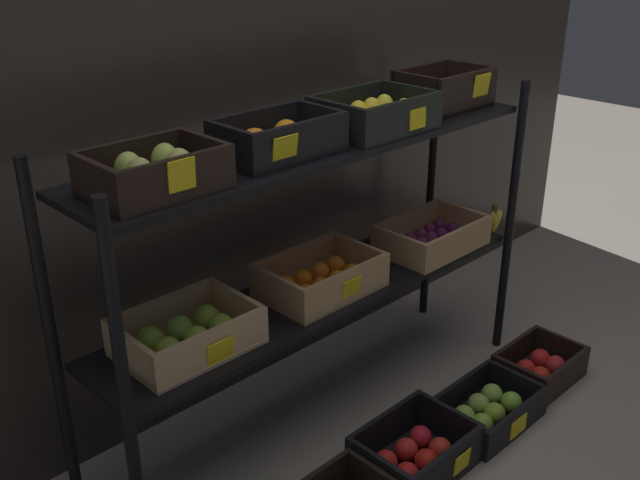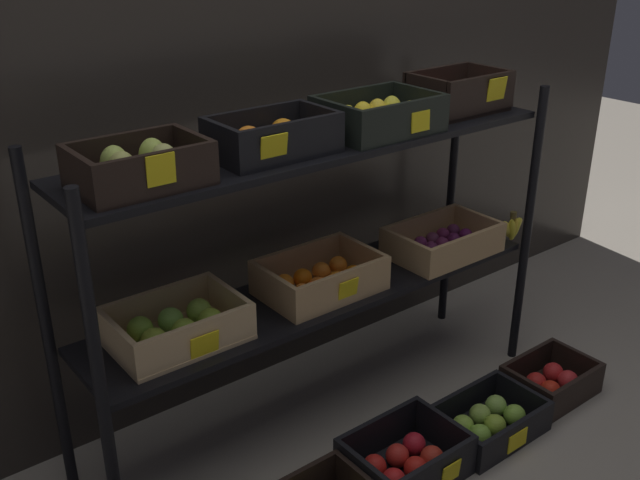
% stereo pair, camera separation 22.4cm
% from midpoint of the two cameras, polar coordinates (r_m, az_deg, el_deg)
% --- Properties ---
extents(ground_plane, '(10.00, 10.00, 0.00)m').
position_cam_midpoint_polar(ground_plane, '(2.56, 2.57, -13.18)').
color(ground_plane, gray).
extents(storefront_wall, '(3.99, 0.12, 2.35)m').
position_cam_midpoint_polar(storefront_wall, '(2.38, -3.11, 14.90)').
color(storefront_wall, '#2D2823').
rests_on(storefront_wall, ground_plane).
extents(display_rack, '(1.71, 0.40, 1.08)m').
position_cam_midpoint_polar(display_rack, '(2.20, 3.27, 2.01)').
color(display_rack, black).
rests_on(display_rack, ground_plane).
extents(crate_ground_apple_red, '(0.35, 0.26, 0.14)m').
position_cam_midpoint_polar(crate_ground_apple_red, '(2.31, 9.52, -16.70)').
color(crate_ground_apple_red, black).
rests_on(crate_ground_apple_red, ground_plane).
extents(crate_ground_apple_green, '(0.35, 0.24, 0.11)m').
position_cam_midpoint_polar(crate_ground_apple_green, '(2.53, 15.54, -13.54)').
color(crate_ground_apple_green, black).
rests_on(crate_ground_apple_green, ground_plane).
extents(crate_ground_rightmost_apple_red, '(0.30, 0.22, 0.12)m').
position_cam_midpoint_polar(crate_ground_rightmost_apple_red, '(2.77, 19.80, -10.42)').
color(crate_ground_rightmost_apple_red, black).
rests_on(crate_ground_rightmost_apple_red, ground_plane).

